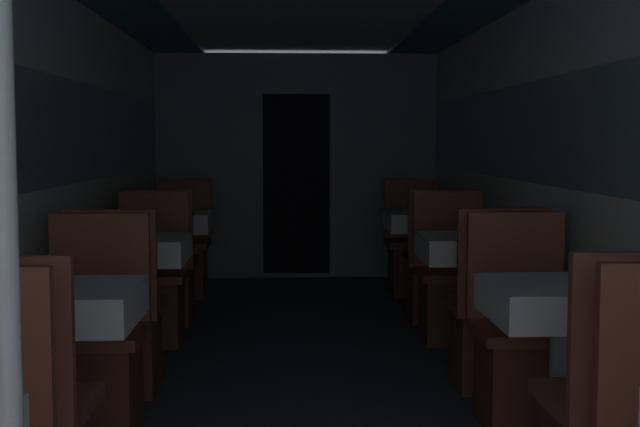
{
  "coord_description": "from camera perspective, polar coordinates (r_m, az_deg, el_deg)",
  "views": [
    {
      "loc": [
        -0.12,
        -0.87,
        1.32
      ],
      "look_at": [
        0.02,
        2.5,
        1.05
      ],
      "focal_mm": 50.0,
      "sensor_mm": 36.0,
      "label": 1
    }
  ],
  "objects": [
    {
      "name": "wall_right",
      "position": [
        4.76,
        15.9,
        2.01
      ],
      "size": [
        0.05,
        10.1,
        2.15
      ],
      "color": "silver",
      "rests_on": "ground_plane"
    },
    {
      "name": "chair_right_near_2",
      "position": [
        4.88,
        11.0,
        -7.53
      ],
      "size": [
        0.47,
        0.47,
        0.98
      ],
      "color": "brown",
      "rests_on": "ground_plane"
    },
    {
      "name": "chair_left_near_3",
      "position": [
        6.55,
        -9.96,
        -4.39
      ],
      "size": [
        0.47,
        0.47,
        0.98
      ],
      "color": "brown",
      "rests_on": "ground_plane"
    },
    {
      "name": "wall_left",
      "position": [
        4.69,
        -17.74,
        1.93
      ],
      "size": [
        0.05,
        10.1,
        2.15
      ],
      "color": "silver",
      "rests_on": "ground_plane"
    },
    {
      "name": "support_pole_left_0",
      "position": [
        1.77,
        -19.54,
        -3.66
      ],
      "size": [
        0.05,
        0.05,
        2.15
      ],
      "color": "silver",
      "rests_on": "ground_plane"
    },
    {
      "name": "bulkhead_far",
      "position": [
        8.58,
        -1.53,
        3.01
      ],
      "size": [
        2.68,
        0.09,
        2.15
      ],
      "color": "slate",
      "rests_on": "ground_plane"
    },
    {
      "name": "chair_left_far_3",
      "position": [
        7.68,
        -8.83,
        -3.03
      ],
      "size": [
        0.47,
        0.47,
        0.98
      ],
      "rotation": [
        0.0,
        0.0,
        3.14
      ],
      "color": "brown",
      "rests_on": "ground_plane"
    },
    {
      "name": "chair_right_far_3",
      "position": [
        7.71,
        5.98,
        -2.97
      ],
      "size": [
        0.47,
        0.47,
        0.98
      ],
      "rotation": [
        0.0,
        0.0,
        3.14
      ],
      "color": "brown",
      "rests_on": "ground_plane"
    },
    {
      "name": "chair_right_near_3",
      "position": [
        6.58,
        7.44,
        -4.3
      ],
      "size": [
        0.47,
        0.47,
        0.98
      ],
      "color": "brown",
      "rests_on": "ground_plane"
    },
    {
      "name": "dining_table_right_3",
      "position": [
        7.11,
        6.68,
        -0.9
      ],
      "size": [
        0.6,
        0.6,
        0.76
      ],
      "color": "#4C4C51",
      "rests_on": "ground_plane"
    },
    {
      "name": "chair_left_far_1",
      "position": [
        4.24,
        -14.29,
        -9.46
      ],
      "size": [
        0.47,
        0.47,
        0.98
      ],
      "rotation": [
        0.0,
        0.0,
        3.14
      ],
      "color": "brown",
      "rests_on": "ground_plane"
    },
    {
      "name": "dining_table_right_2",
      "position": [
        5.38,
        9.64,
        -2.74
      ],
      "size": [
        0.6,
        0.6,
        0.76
      ],
      "color": "#4C4C51",
      "rests_on": "ground_plane"
    },
    {
      "name": "dining_table_left_2",
      "position": [
        5.33,
        -11.71,
        -2.84
      ],
      "size": [
        0.6,
        0.6,
        0.76
      ],
      "color": "#4C4C51",
      "rests_on": "ground_plane"
    },
    {
      "name": "dining_table_left_1",
      "position": [
        3.62,
        -16.3,
        -6.5
      ],
      "size": [
        0.6,
        0.6,
        0.76
      ],
      "color": "#4C4C51",
      "rests_on": "ground_plane"
    },
    {
      "name": "chair_left_near_2",
      "position": [
        4.83,
        -12.77,
        -7.69
      ],
      "size": [
        0.47,
        0.47,
        0.98
      ],
      "color": "brown",
      "rests_on": "ground_plane"
    },
    {
      "name": "dining_table_left_3",
      "position": [
        7.07,
        -9.38,
        -0.96
      ],
      "size": [
        0.6,
        0.6,
        0.76
      ],
      "color": "#4C4C51",
      "rests_on": "ground_plane"
    },
    {
      "name": "chair_left_far_2",
      "position": [
        5.94,
        -10.75,
        -5.32
      ],
      "size": [
        0.47,
        0.47,
        0.98
      ],
      "rotation": [
        0.0,
        0.0,
        3.14
      ],
      "color": "brown",
      "rests_on": "ground_plane"
    },
    {
      "name": "chair_right_far_2",
      "position": [
        5.98,
        8.45,
        -5.22
      ],
      "size": [
        0.47,
        0.47,
        0.98
      ],
      "rotation": [
        0.0,
        0.0,
        3.14
      ],
      "color": "brown",
      "rests_on": "ground_plane"
    },
    {
      "name": "chair_right_far_1",
      "position": [
        4.29,
        12.92,
        -9.25
      ],
      "size": [
        0.47,
        0.47,
        0.98
      ],
      "rotation": [
        0.0,
        0.0,
        3.14
      ],
      "color": "brown",
      "rests_on": "ground_plane"
    },
    {
      "name": "dining_table_right_1",
      "position": [
        3.68,
        15.39,
        -6.28
      ],
      "size": [
        0.6,
        0.6,
        0.76
      ],
      "color": "#4C4C51",
      "rests_on": "ground_plane"
    }
  ]
}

